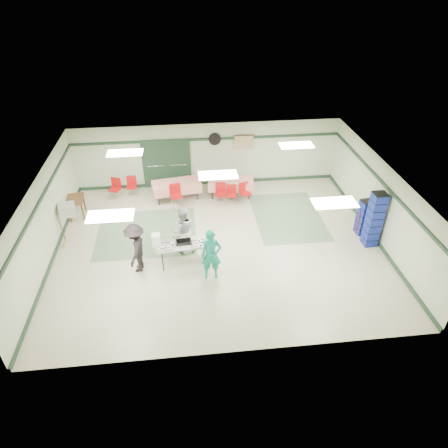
{
  "coord_description": "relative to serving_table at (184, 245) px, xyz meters",
  "views": [
    {
      "loc": [
        -1.02,
        -10.95,
        8.28
      ],
      "look_at": [
        0.15,
        -0.3,
        1.05
      ],
      "focal_mm": 32.0,
      "sensor_mm": 36.0,
      "label": 1
    }
  ],
  "objects": [
    {
      "name": "serving_table",
      "position": [
        0.0,
        0.0,
        0.0
      ],
      "size": [
        1.75,
        0.85,
        0.76
      ],
      "rotation": [
        0.0,
        0.0,
        0.1
      ],
      "color": "#9C9C98",
      "rests_on": "floor"
    },
    {
      "name": "green_patch_a",
      "position": [
        -1.34,
        1.82,
        -0.71
      ],
      "size": [
        3.5,
        3.0,
        0.01
      ],
      "primitive_type": "cube",
      "color": "slate",
      "rests_on": "floor"
    },
    {
      "name": "volunteer_teal",
      "position": [
        0.79,
        -0.78,
        0.13
      ],
      "size": [
        0.64,
        0.44,
        1.69
      ],
      "primitive_type": "imported",
      "rotation": [
        0.0,
        0.0,
        -0.05
      ],
      "color": "#148D7A",
      "rests_on": "floor"
    },
    {
      "name": "baseboard_right",
      "position": [
        6.63,
        0.82,
        -0.65
      ],
      "size": [
        0.06,
        9.0,
        0.12
      ],
      "primitive_type": "cube",
      "rotation": [
        0.0,
        0.0,
        1.57
      ],
      "color": "#1E3826",
      "rests_on": "floor"
    },
    {
      "name": "scroll_banner",
      "position": [
        2.66,
        5.26,
        1.14
      ],
      "size": [
        0.8,
        0.02,
        0.6
      ],
      "primitive_type": "cube",
      "color": "tan",
      "rests_on": "wall_back"
    },
    {
      "name": "door_frame",
      "position": [
        -0.57,
        5.24,
        0.34
      ],
      "size": [
        2.0,
        0.03,
        2.15
      ],
      "primitive_type": "cube",
      "color": "#1E3826",
      "rests_on": "floor"
    },
    {
      "name": "crate_stack_red",
      "position": [
        6.31,
        1.06,
        -0.23
      ],
      "size": [
        0.44,
        0.44,
        0.96
      ],
      "primitive_type": "cube",
      "rotation": [
        0.0,
        0.0,
        -0.2
      ],
      "color": "maroon",
      "rests_on": "floor"
    },
    {
      "name": "dining_table_b",
      "position": [
        -0.21,
        4.15,
        -0.14
      ],
      "size": [
        2.02,
        1.16,
        0.77
      ],
      "rotation": [
        0.0,
        0.0,
        0.17
      ],
      "color": "red",
      "rests_on": "floor"
    },
    {
      "name": "chair_c",
      "position": [
        2.48,
        3.57,
        -0.19
      ],
      "size": [
        0.51,
        0.51,
        0.85
      ],
      "rotation": [
        0.0,
        0.0,
        0.39
      ],
      "color": "red",
      "rests_on": "floor"
    },
    {
      "name": "chair_loose_b",
      "position": [
        -2.66,
        4.43,
        -0.16
      ],
      "size": [
        0.54,
        0.54,
        0.9
      ],
      "rotation": [
        0.0,
        0.0,
        -0.38
      ],
      "color": "red",
      "rests_on": "floor"
    },
    {
      "name": "wall_left",
      "position": [
        -4.34,
        0.82,
        0.64
      ],
      "size": [
        0.0,
        9.0,
        9.0
      ],
      "primitive_type": "plane",
      "rotation": [
        1.57,
        0.0,
        1.57
      ],
      "color": "beige",
      "rests_on": "floor"
    },
    {
      "name": "crate_stack_blue_b",
      "position": [
        6.31,
        0.3,
        0.29
      ],
      "size": [
        0.44,
        0.44,
        2.0
      ],
      "primitive_type": "cube",
      "rotation": [
        0.0,
        0.0,
        0.01
      ],
      "color": "navy",
      "rests_on": "floor"
    },
    {
      "name": "office_printer",
      "position": [
        -3.99,
        2.15,
        0.24
      ],
      "size": [
        0.62,
        0.57,
        0.42
      ],
      "primitive_type": "cube",
      "rotation": [
        0.0,
        0.0,
        0.23
      ],
      "color": "#B2B2AD",
      "rests_on": "printer_table"
    },
    {
      "name": "sheet_tray_right",
      "position": [
        0.51,
        -0.11,
        0.06
      ],
      "size": [
        0.65,
        0.52,
        0.02
      ],
      "primitive_type": "cube",
      "rotation": [
        0.0,
        0.0,
        0.1
      ],
      "color": "silver",
      "rests_on": "serving_table"
    },
    {
      "name": "foam_box_stack",
      "position": [
        -0.86,
        -0.01,
        0.26
      ],
      "size": [
        0.28,
        0.26,
        0.41
      ],
      "primitive_type": "cube",
      "rotation": [
        0.0,
        0.0,
        0.1
      ],
      "color": "white",
      "rests_on": "serving_table"
    },
    {
      "name": "chair_d",
      "position": [
        -0.25,
        3.59,
        -0.13
      ],
      "size": [
        0.52,
        0.52,
        0.94
      ],
      "rotation": [
        0.0,
        0.0,
        0.21
      ],
      "color": "red",
      "rests_on": "floor"
    },
    {
      "name": "sheet_tray_mid",
      "position": [
        -0.16,
        0.16,
        0.06
      ],
      "size": [
        0.6,
        0.48,
        0.02
      ],
      "primitive_type": "cube",
      "rotation": [
        0.0,
        0.0,
        0.1
      ],
      "color": "silver",
      "rests_on": "serving_table"
    },
    {
      "name": "chair_b",
      "position": [
        1.52,
        3.58,
        -0.17
      ],
      "size": [
        0.47,
        0.47,
        0.89
      ],
      "rotation": [
        0.0,
        0.0,
        -0.16
      ],
      "color": "red",
      "rests_on": "floor"
    },
    {
      "name": "trim_back",
      "position": [
        1.16,
        5.29,
        1.34
      ],
      "size": [
        11.0,
        0.06,
        0.1
      ],
      "primitive_type": "cube",
      "color": "#1E3826",
      "rests_on": "wall_back"
    },
    {
      "name": "trim_left",
      "position": [
        -4.31,
        0.82,
        1.34
      ],
      "size": [
        0.06,
        9.0,
        0.1
      ],
      "primitive_type": "cube",
      "rotation": [
        0.0,
        0.0,
        1.57
      ],
      "color": "#1E3826",
      "rests_on": "wall_back"
    },
    {
      "name": "volunteer_dark",
      "position": [
        -1.48,
        -0.18,
        0.12
      ],
      "size": [
        0.76,
        1.15,
        1.67
      ],
      "primitive_type": "imported",
      "rotation": [
        0.0,
        0.0,
        -1.71
      ],
      "color": "black",
      "rests_on": "floor"
    },
    {
      "name": "printer_table",
      "position": [
        -3.99,
        3.27,
        -0.07
      ],
      "size": [
        0.69,
        0.97,
        0.74
      ],
      "rotation": [
        0.0,
        0.0,
        0.11
      ],
      "color": "brown",
      "rests_on": "floor"
    },
    {
      "name": "dining_table_a",
      "position": [
        1.99,
        4.15,
        -0.14
      ],
      "size": [
        1.89,
        1.01,
        0.77
      ],
      "rotation": [
        0.0,
        0.0,
        -0.12
      ],
      "color": "red",
      "rests_on": "floor"
    },
    {
      "name": "wall_back",
      "position": [
        1.16,
        5.32,
        0.64
      ],
      "size": [
        11.0,
        0.0,
        11.0
      ],
      "primitive_type": "plane",
      "rotation": [
        1.57,
        0.0,
        0.0
      ],
      "color": "beige",
      "rests_on": "floor"
    },
    {
      "name": "double_door_right",
      "position": [
        -0.09,
        5.26,
        0.34
      ],
      "size": [
        0.9,
        0.06,
        2.1
      ],
      "primitive_type": "cube",
      "color": "gray",
      "rests_on": "floor"
    },
    {
      "name": "chair_a",
      "position": [
        1.95,
        3.57,
        -0.24
      ],
      "size": [
        0.4,
        0.41,
        0.78
      ],
      "rotation": [
        0.0,
        0.0,
        -0.12
      ],
      "color": "red",
      "rests_on": "floor"
    },
    {
      "name": "volunteer_grey",
      "position": [
        -0.03,
        0.61,
        0.12
      ],
      "size": [
        0.86,
        0.7,
        1.67
      ],
      "primitive_type": "imported",
      "rotation": [
        0.0,
        0.0,
        3.23
      ],
      "color": "#999A9F",
      "rests_on": "floor"
    },
    {
      "name": "baking_pan",
      "position": [
        -0.02,
        0.04,
        0.09
      ],
      "size": [
        0.51,
        0.35,
        0.08
      ],
      "primitive_type": "cube",
      "rotation": [
        0.0,
        0.0,
        0.1
      ],
      "color": "black",
      "rests_on": "serving_table"
    },
    {
      "name": "chair_loose_a",
      "position": [
        -2.04,
        4.63,
        -0.19
      ],
      "size": [
        0.4,
        0.4,
        0.85
      ],
      "rotation": [
        0.0,
        0.0,
        -0.0
      ],
      "color": "red",
      "rests_on": "floor"
    },
    {
      "name": "broom",
      "position": [
        -4.07,
        1.4,
        -0.05
      ],
      "size": [
        0.05,
        0.21,
        1.27
      ],
      "primitive_type": "cylinder",
      "rotation": [
        0.14,
        0.0,
        -0.09
      ],
      "color": "brown",
      "rests_on": "floor"
    },
    {
      "name": "wall_fan",
      "position": [
        1.46,
        5.26,
        1.34
      ],
      "size": [
        0.5,
        0.1,
        0.5
      ],
      "primitive_type": "cylinder",
      "rotation": [
        1.57,
        0.0,
        0.0
      ],
      "color": "black",
      "rests_on": "wall_back"
    },
    {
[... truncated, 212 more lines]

